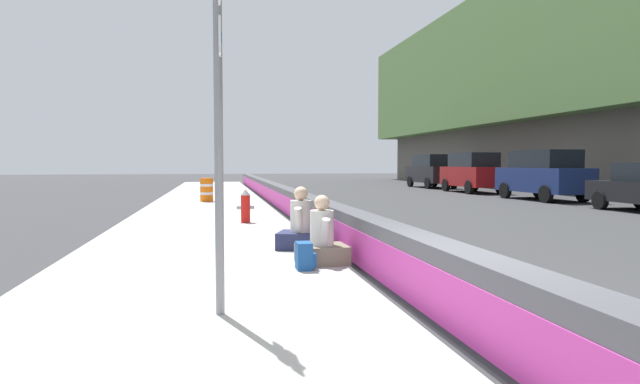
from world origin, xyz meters
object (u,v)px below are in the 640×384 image
object	(u,v)px
seated_person_foreground	(322,242)
seated_person_middle	(301,229)
parked_car_fourth	(543,174)
parked_car_midline	(472,172)
backpack	(305,256)
construction_barrel	(207,190)
route_sign_post	(219,112)
fire_hydrant	(245,205)
parked_car_far	(432,171)

from	to	relation	value
seated_person_foreground	seated_person_middle	xyz separation A→B (m)	(1.49, 0.09, 0.02)
seated_person_foreground	parked_car_fourth	xyz separation A→B (m)	(13.82, -13.04, 0.71)
parked_car_fourth	parked_car_midline	xyz separation A→B (m)	(6.51, 0.16, 0.00)
seated_person_foreground	seated_person_middle	world-z (taller)	seated_person_middle
seated_person_foreground	backpack	xyz separation A→B (m)	(-0.41, 0.34, -0.14)
parked_car_midline	construction_barrel	bearing A→B (deg)	113.15
route_sign_post	backpack	world-z (taller)	route_sign_post
fire_hydrant	seated_person_middle	size ratio (longest dim) A/B	0.78
route_sign_post	parked_car_midline	bearing A→B (deg)	-32.30
backpack	parked_car_fourth	world-z (taller)	parked_car_fourth
seated_person_middle	construction_barrel	bearing A→B (deg)	8.61
seated_person_middle	parked_car_midline	bearing A→B (deg)	-34.55
parked_car_midline	route_sign_post	bearing A→B (deg)	147.70
parked_car_fourth	backpack	bearing A→B (deg)	136.78
seated_person_foreground	backpack	size ratio (longest dim) A/B	2.66
backpack	parked_car_far	bearing A→B (deg)	-26.37
parked_car_far	seated_person_foreground	bearing A→B (deg)	153.87
parked_car_fourth	route_sign_post	bearing A→B (deg)	138.23
backpack	construction_barrel	xyz separation A→B (m)	(14.39, 1.64, 0.28)
backpack	construction_barrel	world-z (taller)	construction_barrel
construction_barrel	parked_car_far	size ratio (longest dim) A/B	0.20
route_sign_post	parked_car_far	world-z (taller)	route_sign_post
backpack	parked_car_fourth	distance (m)	19.56
route_sign_post	seated_person_middle	bearing A→B (deg)	-20.15
fire_hydrant	parked_car_fourth	size ratio (longest dim) A/B	0.18
fire_hydrant	route_sign_post	bearing A→B (deg)	175.19
parked_car_fourth	seated_person_middle	bearing A→B (deg)	133.20
parked_car_fourth	parked_car_midline	world-z (taller)	same
construction_barrel	parked_car_fourth	bearing A→B (deg)	-90.58
route_sign_post	parked_car_midline	world-z (taller)	route_sign_post
seated_person_middle	fire_hydrant	bearing A→B (deg)	9.63
backpack	parked_car_far	xyz separation A→B (m)	(26.88, -13.32, 0.85)
fire_hydrant	seated_person_foreground	size ratio (longest dim) A/B	0.83
fire_hydrant	backpack	bearing A→B (deg)	-175.41
seated_person_middle	backpack	bearing A→B (deg)	172.60
parked_car_far	route_sign_post	bearing A→B (deg)	153.35
fire_hydrant	seated_person_foreground	bearing A→B (deg)	-171.87
route_sign_post	seated_person_middle	xyz separation A→B (m)	(4.02, -1.47, -1.72)
seated_person_foreground	parked_car_fourth	world-z (taller)	parked_car_fourth
fire_hydrant	construction_barrel	bearing A→B (deg)	8.03
construction_barrel	parked_car_midline	size ratio (longest dim) A/B	0.20
route_sign_post	construction_barrel	world-z (taller)	route_sign_post
seated_person_foreground	backpack	bearing A→B (deg)	140.58
backpack	fire_hydrant	bearing A→B (deg)	4.59
parked_car_midline	seated_person_foreground	bearing A→B (deg)	147.64
route_sign_post	parked_car_fourth	xyz separation A→B (m)	(16.35, -14.61, -1.03)
parked_car_far	parked_car_fourth	bearing A→B (deg)	-179.74
seated_person_middle	parked_car_far	distance (m)	28.20
fire_hydrant	seated_person_foreground	distance (m)	6.03
backpack	construction_barrel	size ratio (longest dim) A/B	0.42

